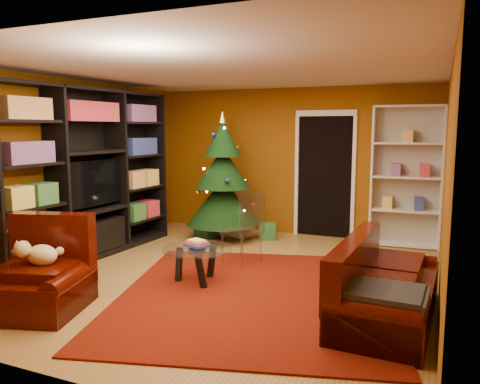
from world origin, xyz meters
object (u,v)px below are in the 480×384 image
at_px(rug, 251,294).
at_px(media_unit, 88,174).
at_px(armchair, 36,274).
at_px(coffee_table, 197,265).
at_px(gift_box_red, 247,225).
at_px(christmas_tree, 223,178).
at_px(gift_box_green, 268,231).
at_px(acrylic_chair, 242,232).
at_px(sofa, 388,279).
at_px(gift_box_teal, 207,228).
at_px(dog, 42,255).
at_px(white_bookshelf, 406,177).

relative_size(rug, media_unit, 1.07).
bearing_deg(armchair, coffee_table, 36.62).
relative_size(rug, gift_box_red, 14.93).
height_order(rug, christmas_tree, christmas_tree).
distance_m(gift_box_green, acrylic_chair, 1.59).
height_order(gift_box_red, sofa, sofa).
bearing_deg(coffee_table, gift_box_teal, 114.36).
xyz_separation_m(christmas_tree, coffee_table, (0.68, -2.18, -0.83)).
distance_m(rug, gift_box_red, 3.36).
bearing_deg(media_unit, gift_box_red, 62.32).
relative_size(rug, sofa, 1.83).
height_order(media_unit, gift_box_green, media_unit).
height_order(gift_box_red, armchair, armchair).
bearing_deg(armchair, gift_box_green, 58.04).
height_order(rug, media_unit, media_unit).
height_order(rug, gift_box_red, gift_box_red).
xyz_separation_m(gift_box_red, dog, (-0.52, -4.34, 0.47)).
bearing_deg(gift_box_red, rug, -66.89).
height_order(armchair, sofa, sofa).
distance_m(gift_box_green, sofa, 3.55).
relative_size(white_bookshelf, armchair, 2.29).
distance_m(dog, acrylic_chair, 2.67).
bearing_deg(christmas_tree, rug, -57.97).
distance_m(coffee_table, acrylic_chair, 1.01).
height_order(christmas_tree, dog, christmas_tree).
height_order(rug, gift_box_green, gift_box_green).
xyz_separation_m(media_unit, coffee_table, (2.03, -0.45, -1.00)).
xyz_separation_m(gift_box_green, dog, (-1.09, -3.91, 0.45)).
relative_size(gift_box_red, dog, 0.57).
bearing_deg(dog, sofa, 3.25).
xyz_separation_m(media_unit, gift_box_red, (1.48, 2.51, -1.12)).
bearing_deg(coffee_table, acrylic_chair, 79.44).
distance_m(gift_box_green, coffee_table, 2.52).
relative_size(coffee_table, acrylic_chair, 0.95).
bearing_deg(gift_box_teal, armchair, -91.54).
bearing_deg(white_bookshelf, christmas_tree, -168.23).
distance_m(gift_box_green, white_bookshelf, 2.43).
bearing_deg(acrylic_chair, sofa, -9.74).
xyz_separation_m(gift_box_teal, white_bookshelf, (3.20, 0.72, 0.96)).
xyz_separation_m(rug, acrylic_chair, (-0.59, 1.11, 0.45)).
distance_m(media_unit, gift_box_green, 3.11).
xyz_separation_m(media_unit, christmas_tree, (1.35, 1.73, -0.17)).
relative_size(media_unit, sofa, 1.71).
bearing_deg(gift_box_red, acrylic_chair, -69.90).
xyz_separation_m(media_unit, sofa, (4.29, -0.66, -0.83)).
relative_size(gift_box_teal, gift_box_red, 1.45).
bearing_deg(coffee_table, white_bookshelf, 53.15).
relative_size(gift_box_teal, dog, 0.83).
bearing_deg(dog, christmas_tree, 67.57).
bearing_deg(gift_box_green, dog, -105.53).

